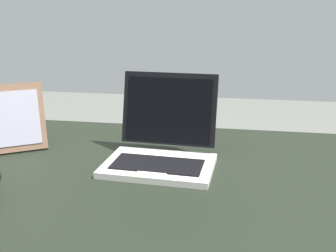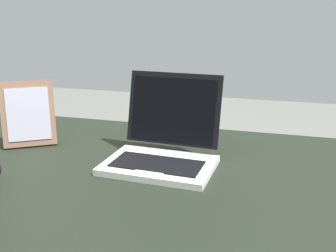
{
  "view_description": "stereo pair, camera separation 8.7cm",
  "coord_description": "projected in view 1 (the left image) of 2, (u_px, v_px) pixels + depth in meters",
  "views": [
    {
      "loc": [
        0.11,
        -0.75,
        1.08
      ],
      "look_at": [
        -0.03,
        0.08,
        0.82
      ],
      "focal_mm": 42.81,
      "sensor_mm": 36.0,
      "label": 1
    },
    {
      "loc": [
        0.19,
        -0.73,
        1.08
      ],
      "look_at": [
        -0.03,
        0.08,
        0.82
      ],
      "focal_mm": 42.81,
      "sensor_mm": 36.0,
      "label": 2
    }
  ],
  "objects": [
    {
      "name": "photo_frame",
      "position": [
        17.0,
        118.0,
        1.0
      ],
      "size": [
        0.14,
        0.11,
        0.17
      ],
      "color": "#8C644D",
      "rests_on": "desk"
    },
    {
      "name": "laptop_front",
      "position": [
        162.0,
        147.0,
        0.93
      ],
      "size": [
        0.25,
        0.23,
        0.2
      ],
      "color": "silver",
      "rests_on": "desk"
    },
    {
      "name": "desk",
      "position": [
        177.0,
        223.0,
        0.85
      ],
      "size": [
        1.54,
        0.82,
        0.72
      ],
      "color": "black",
      "rests_on": "ground"
    }
  ]
}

